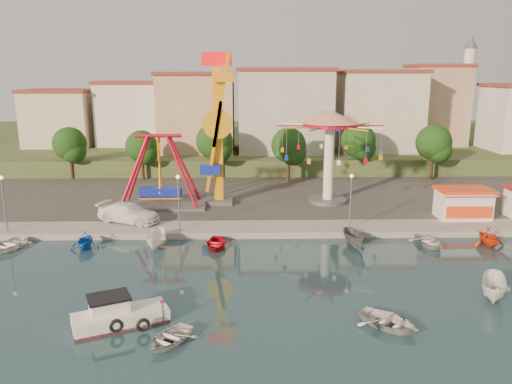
{
  "coord_description": "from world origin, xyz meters",
  "views": [
    {
      "loc": [
        -1.81,
        -31.81,
        14.93
      ],
      "look_at": [
        -0.81,
        14.0,
        4.0
      ],
      "focal_mm": 35.0,
      "sensor_mm": 36.0,
      "label": 1
    }
  ],
  "objects_px": {
    "wave_swinger": "(330,136)",
    "cabin_motorboat": "(118,316)",
    "pirate_ship_ride": "(160,172)",
    "kamikaze_tower": "(219,133)",
    "skiff": "(494,288)",
    "van": "(129,213)",
    "rowboat_a": "(389,321)"
  },
  "relations": [
    {
      "from": "wave_swinger",
      "to": "cabin_motorboat",
      "type": "xyz_separation_m",
      "value": [
        -17.16,
        -27.02,
        -7.67
      ]
    },
    {
      "from": "pirate_ship_ride",
      "to": "kamikaze_tower",
      "type": "distance_m",
      "value": 7.75
    },
    {
      "from": "pirate_ship_ride",
      "to": "skiff",
      "type": "distance_m",
      "value": 34.84
    },
    {
      "from": "skiff",
      "to": "kamikaze_tower",
      "type": "bearing_deg",
      "value": 155.96
    },
    {
      "from": "wave_swinger",
      "to": "van",
      "type": "xyz_separation_m",
      "value": [
        -20.9,
        -7.34,
        -6.67
      ]
    },
    {
      "from": "kamikaze_tower",
      "to": "wave_swinger",
      "type": "xyz_separation_m",
      "value": [
        12.26,
        0.43,
        -0.41
      ]
    },
    {
      "from": "wave_swinger",
      "to": "van",
      "type": "bearing_deg",
      "value": -160.64
    },
    {
      "from": "pirate_ship_ride",
      "to": "wave_swinger",
      "type": "distance_m",
      "value": 19.14
    },
    {
      "from": "kamikaze_tower",
      "to": "rowboat_a",
      "type": "xyz_separation_m",
      "value": [
        11.48,
        -27.34,
        -8.2
      ]
    },
    {
      "from": "kamikaze_tower",
      "to": "van",
      "type": "xyz_separation_m",
      "value": [
        -8.64,
        -6.92,
        -7.08
      ]
    },
    {
      "from": "pirate_ship_ride",
      "to": "van",
      "type": "height_order",
      "value": "pirate_ship_ride"
    },
    {
      "from": "pirate_ship_ride",
      "to": "van",
      "type": "relative_size",
      "value": 1.58
    },
    {
      "from": "van",
      "to": "skiff",
      "type": "bearing_deg",
      "value": -98.63
    },
    {
      "from": "rowboat_a",
      "to": "skiff",
      "type": "relative_size",
      "value": 0.93
    },
    {
      "from": "van",
      "to": "wave_swinger",
      "type": "bearing_deg",
      "value": -48.66
    },
    {
      "from": "rowboat_a",
      "to": "skiff",
      "type": "height_order",
      "value": "skiff"
    },
    {
      "from": "pirate_ship_ride",
      "to": "cabin_motorboat",
      "type": "distance_m",
      "value": 26.03
    },
    {
      "from": "rowboat_a",
      "to": "skiff",
      "type": "bearing_deg",
      "value": -20.26
    },
    {
      "from": "kamikaze_tower",
      "to": "van",
      "type": "height_order",
      "value": "kamikaze_tower"
    },
    {
      "from": "pirate_ship_ride",
      "to": "kamikaze_tower",
      "type": "bearing_deg",
      "value": 7.98
    },
    {
      "from": "rowboat_a",
      "to": "skiff",
      "type": "xyz_separation_m",
      "value": [
        8.2,
        3.66,
        0.4
      ]
    },
    {
      "from": "rowboat_a",
      "to": "wave_swinger",
      "type": "bearing_deg",
      "value": 44.07
    },
    {
      "from": "kamikaze_tower",
      "to": "cabin_motorboat",
      "type": "xyz_separation_m",
      "value": [
        -4.9,
        -26.59,
        -8.08
      ]
    },
    {
      "from": "wave_swinger",
      "to": "van",
      "type": "relative_size",
      "value": 1.83
    },
    {
      "from": "van",
      "to": "kamikaze_tower",
      "type": "bearing_deg",
      "value": -29.33
    },
    {
      "from": "rowboat_a",
      "to": "cabin_motorboat",
      "type": "bearing_deg",
      "value": 133.1
    },
    {
      "from": "pirate_ship_ride",
      "to": "kamikaze_tower",
      "type": "height_order",
      "value": "kamikaze_tower"
    },
    {
      "from": "rowboat_a",
      "to": "skiff",
      "type": "distance_m",
      "value": 8.99
    },
    {
      "from": "rowboat_a",
      "to": "kamikaze_tower",
      "type": "bearing_deg",
      "value": 68.47
    },
    {
      "from": "cabin_motorboat",
      "to": "kamikaze_tower",
      "type": "bearing_deg",
      "value": 55.36
    },
    {
      "from": "pirate_ship_ride",
      "to": "skiff",
      "type": "xyz_separation_m",
      "value": [
        26.13,
        -22.77,
        -3.59
      ]
    },
    {
      "from": "pirate_ship_ride",
      "to": "wave_swinger",
      "type": "bearing_deg",
      "value": 4.06
    }
  ]
}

